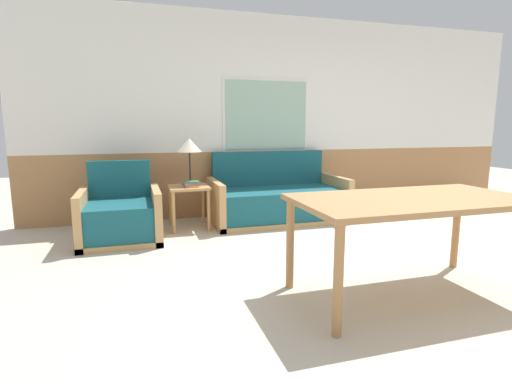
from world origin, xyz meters
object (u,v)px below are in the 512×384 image
(table_lamp, at_px, (189,146))
(dining_table, at_px, (412,208))
(armchair, at_px, (121,217))
(couch, at_px, (277,201))
(side_table, at_px, (189,194))

(table_lamp, relative_size, dining_table, 0.34)
(armchair, height_order, dining_table, armchair)
(armchair, height_order, table_lamp, table_lamp)
(couch, distance_m, armchair, 1.97)
(side_table, distance_m, dining_table, 2.74)
(couch, height_order, table_lamp, table_lamp)
(table_lamp, xyz_separation_m, dining_table, (1.25, -2.49, -0.33))
(side_table, distance_m, table_lamp, 0.58)
(armchair, xyz_separation_m, dining_table, (2.06, -2.12, 0.41))
(couch, distance_m, dining_table, 2.51)
(side_table, bearing_deg, armchair, -159.38)
(couch, relative_size, dining_table, 1.03)
(side_table, bearing_deg, couch, 3.23)
(dining_table, bearing_deg, side_table, 118.03)
(dining_table, bearing_deg, couch, 92.92)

